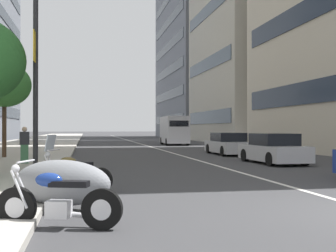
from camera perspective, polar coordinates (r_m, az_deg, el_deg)
name	(u,v)px	position (r m, az deg, el deg)	size (l,w,h in m)	color
sidewalk_right_plaza	(25,147)	(37.25, -18.96, -2.70)	(160.00, 8.46, 0.15)	#B2ADA3
lane_centre_stripe	(142,144)	(42.29, -3.51, -2.53)	(110.00, 0.16, 0.01)	silver
motorcycle_mid_row	(58,203)	(7.19, -14.87, -10.07)	(0.87, 2.07, 1.11)	black
motorcycle_by_sign_pole	(61,183)	(8.70, -14.44, -7.54)	(1.74, 2.25, 1.01)	gray
motorcycle_far_end_row	(72,174)	(11.23, -12.93, -6.48)	(1.01, 1.97, 1.47)	black
car_lead_in_lane	(273,150)	(20.12, 14.20, -3.14)	(4.21, 1.94, 1.40)	#B7B7BC
car_following_behind	(228,144)	(26.25, 8.25, -2.50)	(4.57, 1.90, 1.36)	#B7B7BC
delivery_van_ahead	(174,130)	(41.03, 0.85, -0.52)	(5.38, 2.37, 2.80)	#B7B7BC
street_lamp_with_banners	(44,39)	(16.12, -16.56, 11.30)	(1.26, 2.16, 7.91)	#232326
street_tree_by_lamp_post	(4,85)	(23.28, -21.47, 5.22)	(2.71, 2.71, 4.90)	#473323
pedestrian_on_plaza	(25,145)	(18.83, -19.03, -2.47)	(0.31, 0.43, 1.56)	#3F724C
office_tower_near_left	(213,28)	(76.79, 6.18, 13.23)	(26.29, 16.51, 39.22)	slate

